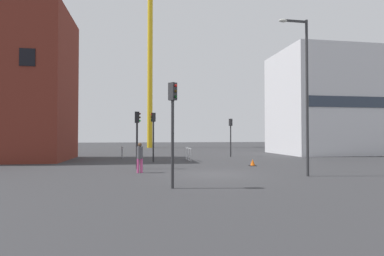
{
  "coord_description": "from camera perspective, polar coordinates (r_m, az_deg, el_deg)",
  "views": [
    {
      "loc": [
        -3.98,
        -16.41,
        2.08
      ],
      "look_at": [
        0.0,
        7.89,
        2.69
      ],
      "focal_mm": 29.04,
      "sensor_mm": 36.0,
      "label": 1
    }
  ],
  "objects": [
    {
      "name": "pedestrian_walking",
      "position": [
        17.66,
        -9.56,
        -4.97
      ],
      "size": [
        0.34,
        0.34,
        1.69
      ],
      "color": "#D14C8C",
      "rests_on": "ground"
    },
    {
      "name": "streetlamp_tall",
      "position": [
        17.16,
        19.89,
        7.35
      ],
      "size": [
        1.6,
        0.24,
        8.09
      ],
      "color": "#2D2D30",
      "rests_on": "ground"
    },
    {
      "name": "safety_barrier_left_run",
      "position": [
        25.58,
        -0.66,
        -4.81
      ],
      "size": [
        0.14,
        2.36,
        1.08
      ],
      "color": "#B2B5BA",
      "rests_on": "ground"
    },
    {
      "name": "office_block",
      "position": [
        38.55,
        22.68,
        4.22
      ],
      "size": [
        9.95,
        9.12,
        11.58
      ],
      "color": "silver",
      "rests_on": "ground"
    },
    {
      "name": "ground",
      "position": [
        17.01,
        4.35,
        -8.43
      ],
      "size": [
        160.0,
        160.0,
        0.0
      ],
      "primitive_type": "plane",
      "color": "#333335"
    },
    {
      "name": "traffic_light_median",
      "position": [
        12.33,
        -3.56,
        1.92
      ],
      "size": [
        0.36,
        0.38,
        4.19
      ],
      "color": "#2D2D30",
      "rests_on": "ground"
    },
    {
      "name": "construction_crane",
      "position": [
        55.94,
        -7.54,
        14.94
      ],
      "size": [
        11.89,
        10.27,
        28.32
      ],
      "color": "gold",
      "rests_on": "ground"
    },
    {
      "name": "traffic_light_far",
      "position": [
        30.85,
        7.12,
        -0.56
      ],
      "size": [
        0.39,
        0.34,
        3.75
      ],
      "color": "#232326",
      "rests_on": "ground"
    },
    {
      "name": "traffic_cone_by_barrier",
      "position": [
        21.89,
        11.08,
        -6.29
      ],
      "size": [
        0.46,
        0.46,
        0.46
      ],
      "color": "black",
      "rests_on": "ground"
    },
    {
      "name": "traffic_light_near",
      "position": [
        19.68,
        -10.04,
        -0.38
      ],
      "size": [
        0.37,
        0.24,
        3.58
      ],
      "color": "black",
      "rests_on": "ground"
    },
    {
      "name": "brick_building",
      "position": [
        30.61,
        -31.33,
        6.76
      ],
      "size": [
        10.55,
        7.81,
        12.64
      ],
      "color": "maroon",
      "rests_on": "ground"
    },
    {
      "name": "safety_barrier_right_run",
      "position": [
        29.39,
        -12.72,
        -4.34
      ],
      "size": [
        0.28,
        1.9,
        1.08
      ],
      "color": "gray",
      "rests_on": "ground"
    },
    {
      "name": "traffic_light_corner",
      "position": [
        24.8,
        -7.12,
        -0.15
      ],
      "size": [
        0.39,
        0.32,
        3.89
      ],
      "color": "#232326",
      "rests_on": "ground"
    }
  ]
}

